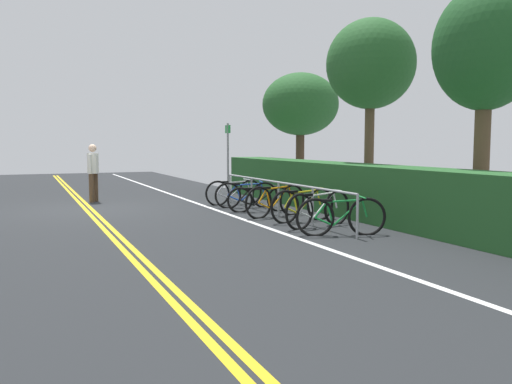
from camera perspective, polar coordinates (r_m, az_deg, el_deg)
name	(u,v)px	position (r m, az deg, el deg)	size (l,w,h in m)	color
ground_plane	(88,210)	(14.67, -17.52, -1.83)	(34.69, 11.07, 0.05)	#232628
centre_line_yellow_inner	(85,209)	(14.65, -17.83, -1.74)	(31.22, 0.10, 0.00)	gold
centre_line_yellow_outer	(91,209)	(14.67, -17.21, -1.71)	(31.22, 0.10, 0.00)	gold
bike_lane_stripe_white	(198,204)	(15.27, -6.25, -1.24)	(31.22, 0.12, 0.00)	white
bike_rack	(279,190)	(12.53, 2.43, 0.23)	(6.53, 0.05, 0.83)	#9EA0A5
bicycle_0	(234,192)	(14.95, -2.38, -0.03)	(0.46, 1.71, 0.74)	black
bicycle_1	(246,195)	(14.21, -1.04, -0.31)	(0.56, 1.67, 0.73)	black
bicycle_2	(260,199)	(13.38, 0.40, -0.78)	(0.48, 1.67, 0.68)	black
bicycle_3	(276,201)	(12.49, 2.12, -0.96)	(0.55, 1.74, 0.79)	black
bicycle_4	(303,205)	(11.77, 5.04, -1.41)	(0.46, 1.71, 0.77)	black
bicycle_5	(319,209)	(11.05, 6.71, -1.84)	(0.60, 1.80, 0.78)	black
bicycle_6	(341,217)	(10.08, 9.08, -2.61)	(0.64, 1.66, 0.76)	black
pedestrian	(93,169)	(16.25, -17.04, 2.39)	(0.43, 0.32, 1.69)	#4C3826
sign_post_near	(228,154)	(16.13, -3.03, 4.08)	(0.36, 0.06, 2.32)	gray
hedge_backdrop	(379,193)	(12.16, 13.00, -0.11)	(15.48, 1.11, 1.23)	#235626
tree_near_left	(300,105)	(18.99, 4.78, 9.28)	(2.68, 2.68, 4.17)	#473323
tree_mid	(371,65)	(14.42, 12.18, 13.13)	(2.29, 2.29, 4.91)	brown
tree_far_right	(486,50)	(11.84, 23.37, 13.75)	(2.06, 2.06, 4.86)	brown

